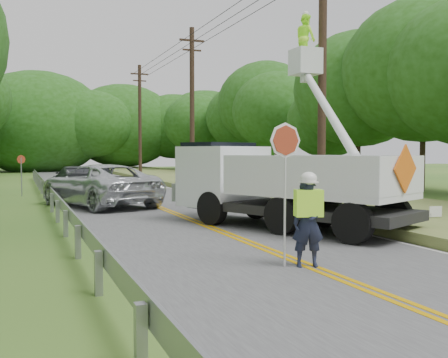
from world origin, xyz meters
name	(u,v)px	position (x,y,z in m)	size (l,w,h in m)	color
ground	(356,286)	(0.00, 0.00, 0.00)	(140.00, 140.00, 0.00)	#2B5C1E
road	(153,205)	(0.00, 14.00, 0.01)	(7.20, 96.00, 0.03)	#444446
guardrail	(51,194)	(-4.02, 14.91, 0.55)	(0.18, 48.00, 0.77)	gray
utility_poles	(235,92)	(5.00, 17.02, 5.27)	(1.60, 43.30, 10.00)	black
tall_grass_verge	(301,196)	(7.10, 14.00, 0.15)	(7.00, 96.00, 0.30)	#5C7633
treeline_right	(339,96)	(15.74, 23.72, 6.16)	(11.46, 55.08, 11.06)	#332319
treeline_horizon	(50,124)	(-1.75, 56.37, 5.50)	(56.26, 14.23, 12.05)	#1F490F
flagger	(308,216)	(-0.06, 1.48, 1.01)	(1.11, 0.57, 2.78)	#191E33
bucket_truck	(265,173)	(1.83, 7.18, 1.60)	(5.29, 7.59, 7.06)	black
suv_silver	(99,185)	(-2.17, 14.47, 0.88)	(2.86, 6.19, 1.72)	silver
suv_darkgrey	(74,178)	(-2.19, 24.66, 0.72)	(1.96, 4.82, 1.40)	#373A3E
stop_sign_permanent	(21,170)	(-5.10, 20.79, 1.34)	(0.42, 0.20, 2.09)	gray
yard_sign	(435,213)	(6.15, 4.62, 0.46)	(0.45, 0.05, 0.64)	white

